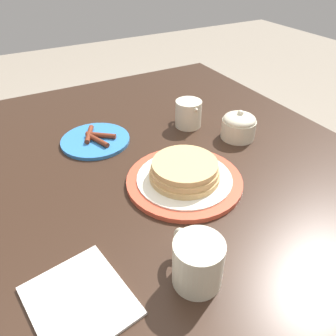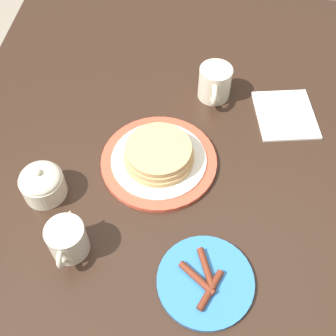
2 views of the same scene
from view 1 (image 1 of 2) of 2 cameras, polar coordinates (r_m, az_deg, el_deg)
The scene contains 7 objects.
dining_table at distance 0.84m, azimuth 2.18°, elevation -8.17°, with size 1.43×1.05×0.74m.
pancake_plate at distance 0.77m, azimuth 2.75°, elevation -1.14°, with size 0.27×0.27×0.06m.
side_plate_bacon at distance 0.95m, azimuth -12.51°, elevation 4.80°, with size 0.19×0.19×0.02m.
coffee_mug at distance 0.56m, azimuth 5.05°, elevation -15.85°, with size 0.12×0.08×0.09m.
creamer_pitcher at distance 0.99m, azimuth 3.59°, elevation 9.52°, with size 0.12×0.08×0.09m.
sugar_bowl at distance 0.95m, azimuth 12.21°, elevation 7.25°, with size 0.10×0.10×0.09m.
napkin at distance 0.58m, azimuth -15.15°, elevation -21.41°, with size 0.19×0.17×0.01m.
Camera 1 is at (-0.51, 0.32, 1.22)m, focal length 35.00 mm.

